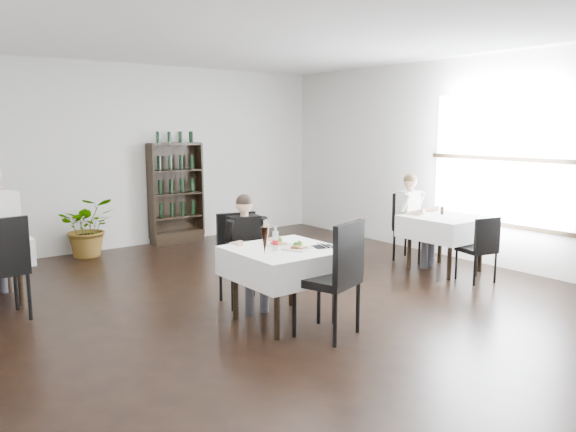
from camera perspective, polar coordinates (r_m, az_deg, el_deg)
The scene contains 20 objects.
room_shell at distance 5.77m, azimuth 2.04°, elevation 4.20°, with size 9.00×9.00×9.00m.
window_right at distance 8.41m, azimuth 20.83°, elevation 5.14°, with size 0.06×2.30×1.85m.
wine_shelf at distance 9.81m, azimuth -11.30°, elevation 2.21°, with size 0.90×0.28×1.75m.
main_table at distance 5.73m, azimuth -0.34°, elevation -4.73°, with size 1.03×1.03×0.77m.
right_table at distance 8.04m, azimuth 15.71°, elevation -1.07°, with size 0.98×0.98×0.77m.
potted_tree at distance 9.15m, azimuth -19.61°, elevation -1.05°, with size 0.84×0.72×0.93m, color #2C5D20.
main_chair_far at distance 6.41m, azimuth -4.86°, elevation -3.66°, with size 0.55×0.55×1.02m.
main_chair_near at distance 5.32m, azimuth 4.85°, elevation -5.65°, with size 0.65×0.65×1.12m.
left_chair_near at distance 6.42m, azimuth -27.22°, elevation -4.20°, with size 0.55×0.55×1.10m.
right_chair_far at distance 8.61m, azimuth 12.07°, elevation -0.56°, with size 0.57×0.58×1.01m.
right_chair_near at distance 7.59m, azimuth 18.98°, elevation -2.80°, with size 0.47×0.48×0.86m.
diner_main at distance 6.17m, azimuth -4.19°, elevation -2.71°, with size 0.51×0.52×1.26m.
diner_right_far at distance 8.28m, azimuth 12.60°, elevation 0.39°, with size 0.54×0.56×1.33m.
plate_far at distance 5.84m, azimuth -1.04°, elevation -2.81°, with size 0.24×0.24×0.07m.
plate_near at distance 5.65m, azimuth 0.99°, elevation -3.22°, with size 0.32×0.32×0.08m.
pilsner_dark at distance 5.42m, azimuth -2.39°, elevation -2.48°, with size 0.08×0.08×0.33m.
pilsner_lager at distance 5.68m, azimuth -2.24°, elevation -2.08°, with size 0.07×0.07×0.30m.
coke_bottle at distance 5.57m, azimuth -1.29°, elevation -2.54°, with size 0.06×0.06×0.24m.
napkin_cutlery at distance 5.77m, azimuth 3.64°, elevation -3.09°, with size 0.24×0.23×0.02m.
pepper_mill at distance 8.16m, azimuth 15.39°, elevation 0.55°, with size 0.05×0.05×0.11m, color black.
Camera 1 is at (-3.63, -4.46, 1.99)m, focal length 35.00 mm.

